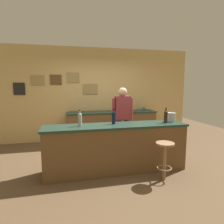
% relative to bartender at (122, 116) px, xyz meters
% --- Properties ---
extents(ground_plane, '(10.00, 10.00, 0.00)m').
position_rel_bartender_xyz_m(ground_plane, '(-0.39, -0.50, -0.94)').
color(ground_plane, brown).
extents(back_wall, '(6.00, 0.09, 2.80)m').
position_rel_bartender_xyz_m(back_wall, '(-0.40, 1.53, 0.47)').
color(back_wall, tan).
rests_on(back_wall, ground_plane).
extents(bar_counter, '(2.76, 0.60, 0.92)m').
position_rel_bartender_xyz_m(bar_counter, '(-0.39, -0.90, -0.47)').
color(bar_counter, brown).
rests_on(bar_counter, ground_plane).
extents(side_counter, '(2.66, 0.56, 0.90)m').
position_rel_bartender_xyz_m(side_counter, '(0.01, 1.15, -0.48)').
color(side_counter, brown).
rests_on(side_counter, ground_plane).
extents(bartender, '(0.52, 0.21, 1.62)m').
position_rel_bartender_xyz_m(bartender, '(0.00, 0.00, 0.00)').
color(bartender, '#384766').
rests_on(bartender, ground_plane).
extents(bar_stool, '(0.32, 0.32, 0.68)m').
position_rel_bartender_xyz_m(bar_stool, '(0.34, -1.48, -0.48)').
color(bar_stool, olive).
rests_on(bar_stool, ground_plane).
extents(wine_bottle_a, '(0.07, 0.07, 0.31)m').
position_rel_bartender_xyz_m(wine_bottle_a, '(-1.07, -0.88, 0.12)').
color(wine_bottle_a, '#999E99').
rests_on(wine_bottle_a, bar_counter).
extents(wine_bottle_b, '(0.07, 0.07, 0.31)m').
position_rel_bartender_xyz_m(wine_bottle_b, '(-0.42, -0.81, 0.12)').
color(wine_bottle_b, black).
rests_on(wine_bottle_b, bar_counter).
extents(wine_bottle_c, '(0.07, 0.07, 0.31)m').
position_rel_bartender_xyz_m(wine_bottle_c, '(0.63, -0.95, 0.12)').
color(wine_bottle_c, black).
rests_on(wine_bottle_c, bar_counter).
extents(ice_bucket, '(0.19, 0.19, 0.19)m').
position_rel_bartender_xyz_m(ice_bucket, '(0.81, -0.84, 0.08)').
color(ice_bucket, '#B7BABF').
rests_on(ice_bucket, bar_counter).
extents(wine_glass_a, '(0.07, 0.07, 0.16)m').
position_rel_bartender_xyz_m(wine_glass_a, '(0.45, 1.13, 0.07)').
color(wine_glass_a, silver).
rests_on(wine_glass_a, side_counter).
extents(wine_glass_b, '(0.07, 0.07, 0.16)m').
position_rel_bartender_xyz_m(wine_glass_b, '(0.61, 1.06, 0.07)').
color(wine_glass_b, silver).
rests_on(wine_glass_b, side_counter).
extents(coffee_mug, '(0.12, 0.08, 0.09)m').
position_rel_bartender_xyz_m(coffee_mug, '(0.99, 1.11, 0.01)').
color(coffee_mug, '#336699').
rests_on(coffee_mug, side_counter).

